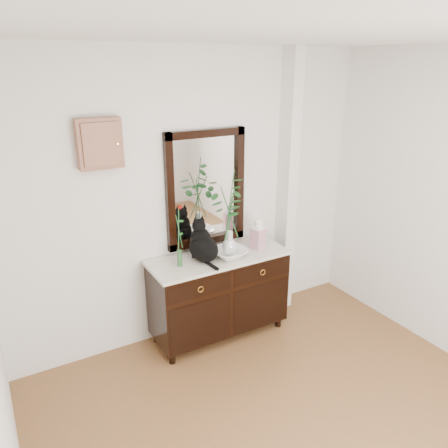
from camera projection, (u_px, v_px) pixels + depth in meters
wall_back at (196, 199)px, 4.06m from camera, size 3.60×0.04×2.70m
pilaster at (287, 187)px, 4.46m from camera, size 0.12×0.20×2.70m
sideboard at (219, 291)px, 4.21m from camera, size 1.33×0.52×0.82m
wall_mirror at (206, 189)px, 4.07m from camera, size 0.80×0.06×1.10m
key_cabinet at (100, 144)px, 3.42m from camera, size 0.35×0.10×0.40m
cat at (204, 241)px, 3.92m from camera, size 0.31×0.36×0.39m
lotus_bowl at (229, 253)px, 4.04m from camera, size 0.33×0.33×0.08m
vase_branches at (230, 213)px, 3.91m from camera, size 0.51×0.51×0.82m
bud_vase_rose at (179, 236)px, 3.78m from camera, size 0.07×0.07×0.58m
ginger_jar at (258, 233)px, 4.20m from camera, size 0.14×0.14×0.31m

